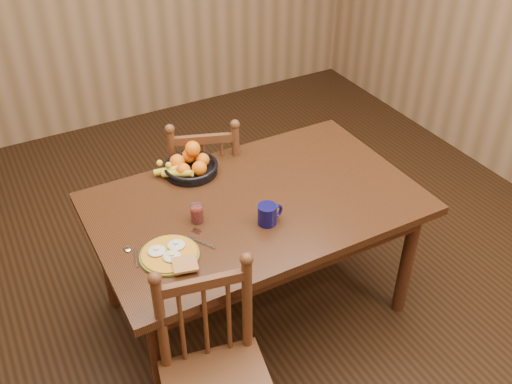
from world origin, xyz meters
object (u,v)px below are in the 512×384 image
dining_table (256,214)px  fruit_bowl (190,165)px  chair_far (205,185)px  coffee_mug (268,214)px  breakfast_plate (170,255)px  chair_near (216,380)px

dining_table → fruit_bowl: bearing=116.3°
dining_table → chair_far: 0.66m
coffee_mug → fruit_bowl: 0.58m
breakfast_plate → fruit_bowl: fruit_bowl is taller
chair_far → chair_near: (-0.53, -1.28, 0.01)m
fruit_bowl → breakfast_plate: bearing=-120.7°
breakfast_plate → dining_table: bearing=19.2°
dining_table → fruit_bowl: (-0.19, 0.38, 0.13)m
breakfast_plate → fruit_bowl: bearing=59.3°
fruit_bowl → coffee_mug: bearing=-74.7°
dining_table → breakfast_plate: (-0.53, -0.18, 0.10)m
chair_far → coffee_mug: (-0.03, -0.80, 0.34)m
chair_far → breakfast_plate: (-0.52, -0.81, 0.31)m
dining_table → chair_near: 0.87m
chair_near → coffee_mug: (0.51, 0.47, 0.34)m
chair_near → coffee_mug: chair_near is taller
dining_table → chair_far: (-0.01, 0.62, -0.21)m
chair_near → fruit_bowl: chair_near is taller
chair_far → coffee_mug: 0.88m
chair_near → coffee_mug: size_ratio=7.11×
breakfast_plate → fruit_bowl: size_ratio=0.92×
dining_table → fruit_bowl: fruit_bowl is taller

